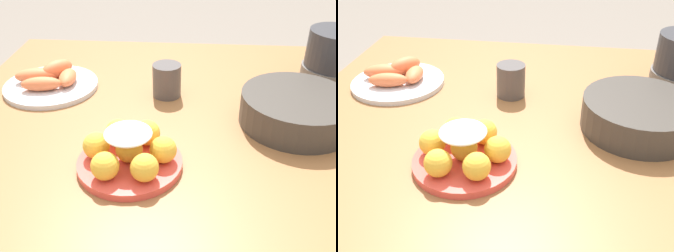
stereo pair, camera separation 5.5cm
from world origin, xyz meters
TOP-DOWN VIEW (x-y plane):
  - dining_table at (0.00, 0.00)m, footprint 1.28×1.07m
  - cake_plate at (-0.14, -0.20)m, footprint 0.22×0.22m
  - serving_bowl at (0.23, 0.00)m, footprint 0.27×0.27m
  - seafood_platter at (-0.43, 0.15)m, footprint 0.26×0.26m
  - cup_far at (-0.09, 0.12)m, footprint 0.08×0.08m
  - warming_pot at (0.38, 0.25)m, footprint 0.17×0.17m

SIDE VIEW (x-z plane):
  - dining_table at x=0.00m, z-range 0.29..1.06m
  - seafood_platter at x=-0.43m, z-range 0.76..0.82m
  - cake_plate at x=-0.14m, z-range 0.76..0.85m
  - serving_bowl at x=0.23m, z-range 0.78..0.85m
  - cup_far at x=-0.09m, z-range 0.77..0.86m
  - warming_pot at x=0.38m, z-range 0.76..0.94m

